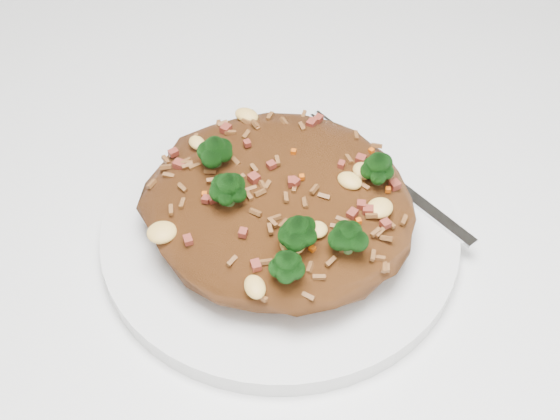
# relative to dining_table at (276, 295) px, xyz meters

# --- Properties ---
(dining_table) EXTENTS (1.20, 0.80, 0.75)m
(dining_table) POSITION_rel_dining_table_xyz_m (0.00, 0.00, 0.00)
(dining_table) COLOR white
(dining_table) RESTS_ON ground
(plate) EXTENTS (0.24, 0.24, 0.01)m
(plate) POSITION_rel_dining_table_xyz_m (0.01, -0.01, 0.10)
(plate) COLOR white
(plate) RESTS_ON dining_table
(fried_rice) EXTENTS (0.18, 0.17, 0.06)m
(fried_rice) POSITION_rel_dining_table_xyz_m (0.01, -0.02, 0.13)
(fried_rice) COLOR brown
(fried_rice) RESTS_ON plate
(fork) EXTENTS (0.15, 0.08, 0.00)m
(fork) POSITION_rel_dining_table_xyz_m (0.06, 0.05, 0.11)
(fork) COLOR silver
(fork) RESTS_ON plate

